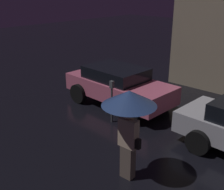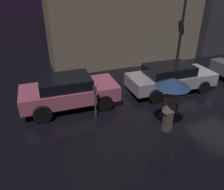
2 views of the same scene
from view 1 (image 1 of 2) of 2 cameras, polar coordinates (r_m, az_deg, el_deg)
The scene contains 3 objects.
parked_car_pink at distance 9.99m, azimuth 1.32°, elevation 2.04°, with size 4.06×1.93×1.38m.
pedestrian_with_umbrella at distance 5.76m, azimuth 3.48°, elevation -2.72°, with size 1.15×1.15×2.07m.
parking_meter at distance 8.63m, azimuth -0.04°, elevation -0.47°, with size 0.12×0.10×1.36m.
Camera 1 is at (-1.11, -5.62, 4.00)m, focal length 45.00 mm.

